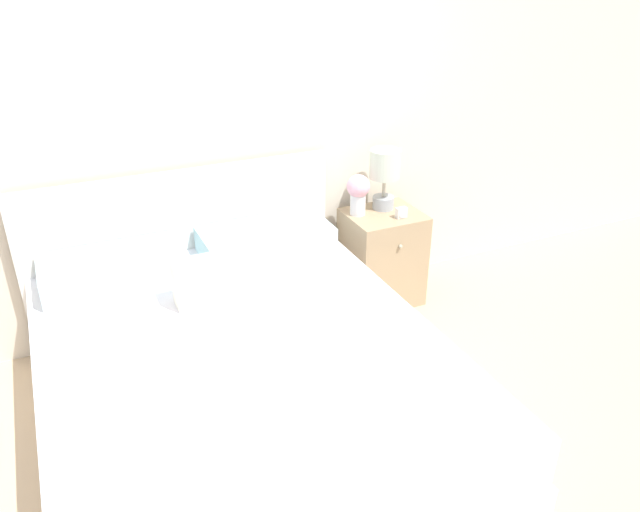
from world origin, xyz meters
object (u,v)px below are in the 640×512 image
at_px(table_lamp, 385,171).
at_px(alarm_clock, 401,213).
at_px(flower_vase, 359,191).
at_px(nightstand, 382,257).
at_px(bed, 239,377).

distance_m(table_lamp, alarm_clock, 0.27).
distance_m(table_lamp, flower_vase, 0.20).
bearing_deg(table_lamp, nightstand, -115.28).
distance_m(nightstand, table_lamp, 0.53).
bearing_deg(alarm_clock, table_lamp, 98.79).
xyz_separation_m(bed, alarm_clock, (1.23, 0.65, 0.34)).
xyz_separation_m(flower_vase, alarm_clock, (0.21, -0.15, -0.11)).
bearing_deg(flower_vase, nightstand, -21.01).
height_order(nightstand, alarm_clock, alarm_clock).
bearing_deg(table_lamp, bed, -145.70).
bearing_deg(nightstand, alarm_clock, -57.20).
bearing_deg(flower_vase, alarm_clock, -36.09).
bearing_deg(flower_vase, bed, -141.84).
bearing_deg(table_lamp, alarm_clock, -81.21).
relative_size(bed, nightstand, 3.54).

